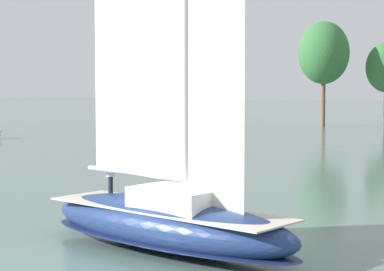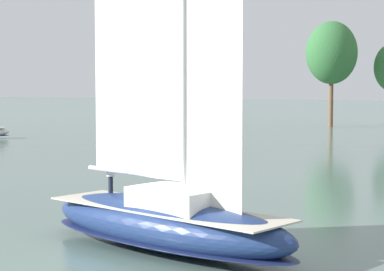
% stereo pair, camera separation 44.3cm
% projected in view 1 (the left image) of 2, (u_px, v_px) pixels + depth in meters
% --- Properties ---
extents(ground_plane, '(400.00, 400.00, 0.00)m').
position_uv_depth(ground_plane, '(167.00, 250.00, 28.25)').
color(ground_plane, slate).
extents(tree_shore_center, '(6.85, 6.85, 14.09)m').
position_uv_depth(tree_shore_center, '(324.00, 53.00, 99.84)').
color(tree_shore_center, brown).
rests_on(tree_shore_center, ground).
extents(sailboat_main, '(12.30, 7.72, 16.39)m').
position_uv_depth(sailboat_main, '(167.00, 217.00, 28.14)').
color(sailboat_main, navy).
rests_on(sailboat_main, ground).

